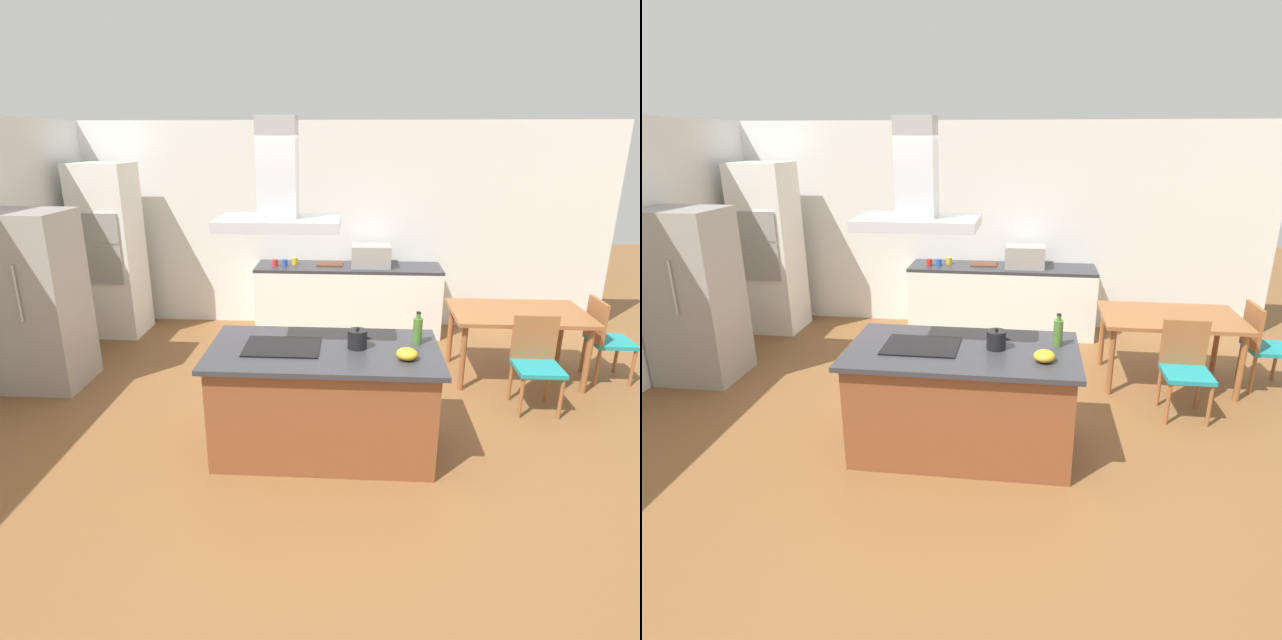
% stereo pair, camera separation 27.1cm
% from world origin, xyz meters
% --- Properties ---
extents(ground, '(16.00, 16.00, 0.00)m').
position_xyz_m(ground, '(0.00, 1.50, 0.00)').
color(ground, brown).
extents(wall_back, '(7.20, 0.10, 2.70)m').
position_xyz_m(wall_back, '(0.00, 3.25, 1.35)').
color(wall_back, white).
rests_on(wall_back, ground).
extents(kitchen_island, '(1.84, 0.99, 0.90)m').
position_xyz_m(kitchen_island, '(0.00, 0.00, 0.45)').
color(kitchen_island, brown).
rests_on(kitchen_island, ground).
extents(cooktop, '(0.60, 0.44, 0.01)m').
position_xyz_m(cooktop, '(-0.33, 0.00, 0.91)').
color(cooktop, black).
rests_on(cooktop, kitchen_island).
extents(tea_kettle, '(0.21, 0.16, 0.18)m').
position_xyz_m(tea_kettle, '(0.27, 0.03, 0.98)').
color(tea_kettle, black).
rests_on(tea_kettle, kitchen_island).
extents(olive_oil_bottle, '(0.08, 0.08, 0.27)m').
position_xyz_m(olive_oil_bottle, '(0.75, 0.15, 1.01)').
color(olive_oil_bottle, '#47722D').
rests_on(olive_oil_bottle, kitchen_island).
extents(mixing_bowl, '(0.16, 0.16, 0.09)m').
position_xyz_m(mixing_bowl, '(0.64, -0.18, 0.94)').
color(mixing_bowl, gold).
rests_on(mixing_bowl, kitchen_island).
extents(back_counter, '(2.41, 0.62, 0.90)m').
position_xyz_m(back_counter, '(0.16, 2.88, 0.45)').
color(back_counter, white).
rests_on(back_counter, ground).
extents(countertop_microwave, '(0.50, 0.38, 0.28)m').
position_xyz_m(countertop_microwave, '(0.45, 2.88, 1.04)').
color(countertop_microwave, '#9E9993').
rests_on(countertop_microwave, back_counter).
extents(coffee_mug_red, '(0.08, 0.08, 0.09)m').
position_xyz_m(coffee_mug_red, '(-0.79, 2.80, 0.95)').
color(coffee_mug_red, red).
rests_on(coffee_mug_red, back_counter).
extents(coffee_mug_blue, '(0.08, 0.08, 0.09)m').
position_xyz_m(coffee_mug_blue, '(-0.67, 2.81, 0.95)').
color(coffee_mug_blue, '#2D56B2').
rests_on(coffee_mug_blue, back_counter).
extents(coffee_mug_yellow, '(0.08, 0.08, 0.09)m').
position_xyz_m(coffee_mug_yellow, '(-0.55, 2.93, 0.95)').
color(coffee_mug_yellow, gold).
rests_on(coffee_mug_yellow, back_counter).
extents(cutting_board, '(0.34, 0.24, 0.02)m').
position_xyz_m(cutting_board, '(-0.08, 2.93, 0.91)').
color(cutting_board, '#59331E').
rests_on(cutting_board, back_counter).
extents(wall_oven_stack, '(0.70, 0.66, 2.20)m').
position_xyz_m(wall_oven_stack, '(-2.90, 2.65, 1.10)').
color(wall_oven_stack, white).
rests_on(wall_oven_stack, ground).
extents(refrigerator, '(0.80, 0.73, 1.82)m').
position_xyz_m(refrigerator, '(-2.98, 1.07, 0.91)').
color(refrigerator, '#9E9993').
rests_on(refrigerator, ground).
extents(dining_table, '(1.40, 0.90, 0.75)m').
position_xyz_m(dining_table, '(1.98, 1.54, 0.67)').
color(dining_table, '#995B33').
rests_on(dining_table, ground).
extents(chair_at_right_end, '(0.42, 0.42, 0.89)m').
position_xyz_m(chair_at_right_end, '(2.89, 1.54, 0.51)').
color(chair_at_right_end, teal).
rests_on(chair_at_right_end, ground).
extents(chair_facing_island, '(0.42, 0.42, 0.89)m').
position_xyz_m(chair_facing_island, '(1.98, 0.87, 0.51)').
color(chair_facing_island, teal).
rests_on(chair_facing_island, ground).
extents(range_hood, '(0.90, 0.55, 0.78)m').
position_xyz_m(range_hood, '(-0.33, 0.00, 2.10)').
color(range_hood, '#ADADB2').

